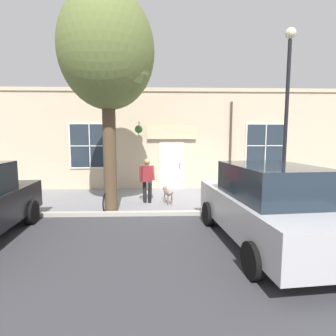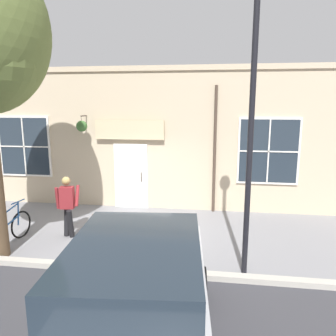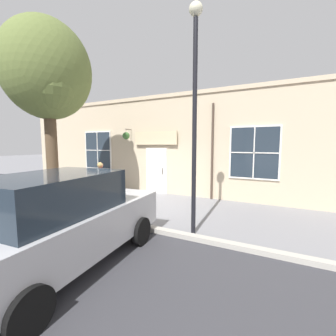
{
  "view_description": "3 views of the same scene",
  "coord_description": "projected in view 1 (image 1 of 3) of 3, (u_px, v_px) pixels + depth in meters",
  "views": [
    {
      "loc": [
        9.61,
        -1.05,
        2.3
      ],
      "look_at": [
        -1.2,
        -0.69,
        1.06
      ],
      "focal_mm": 28.0,
      "sensor_mm": 36.0,
      "label": 1
    },
    {
      "loc": [
        7.91,
        2.16,
        3.38
      ],
      "look_at": [
        -1.22,
        0.85,
        1.54
      ],
      "focal_mm": 35.0,
      "sensor_mm": 36.0,
      "label": 2
    },
    {
      "loc": [
        6.83,
        4.79,
        2.26
      ],
      "look_at": [
        -0.99,
        0.73,
        1.33
      ],
      "focal_mm": 24.0,
      "sensor_mm": 36.0,
      "label": 3
    }
  ],
  "objects": [
    {
      "name": "street_tree_by_curb",
      "position": [
        109.0,
        56.0,
        7.55
      ],
      "size": [
        3.04,
        2.74,
        6.47
      ],
      "color": "brown",
      "rests_on": "ground_plane"
    },
    {
      "name": "curb_and_road",
      "position": [
        228.0,
        287.0,
        4.03
      ],
      "size": [
        10.1,
        28.0,
        0.12
      ],
      "color": "#B2ADA3",
      "rests_on": "ground_plane"
    },
    {
      "name": "dog_on_leash",
      "position": [
        168.0,
        192.0,
        9.23
      ],
      "size": [
        1.02,
        0.41,
        0.59
      ],
      "color": "#7F6B5B",
      "rests_on": "ground_plane"
    },
    {
      "name": "parked_car_mid_block",
      "position": [
        267.0,
        205.0,
        5.57
      ],
      "size": [
        4.44,
        2.23,
        1.75
      ],
      "color": "#B7B7BC",
      "rests_on": "ground_plane"
    },
    {
      "name": "leaning_bicycle",
      "position": [
        110.0,
        197.0,
        8.59
      ],
      "size": [
        1.74,
        0.14,
        1.0
      ],
      "color": "black",
      "rests_on": "ground_plane"
    },
    {
      "name": "pedestrian_walking",
      "position": [
        147.0,
        177.0,
        9.27
      ],
      "size": [
        0.55,
        0.55,
        1.58
      ],
      "color": "black",
      "rests_on": "ground_plane"
    },
    {
      "name": "ground_plane",
      "position": [
        187.0,
        199.0,
        9.84
      ],
      "size": [
        90.0,
        90.0,
        0.0
      ],
      "primitive_type": "plane",
      "color": "gray"
    },
    {
      "name": "street_lamp",
      "position": [
        287.0,
        97.0,
        7.89
      ],
      "size": [
        0.32,
        0.32,
        5.52
      ],
      "color": "black",
      "rests_on": "ground_plane"
    },
    {
      "name": "storefront_facade",
      "position": [
        182.0,
        139.0,
        11.9
      ],
      "size": [
        0.95,
        18.0,
        4.49
      ],
      "color": "#C6B293",
      "rests_on": "ground_plane"
    }
  ]
}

